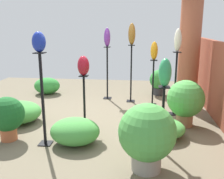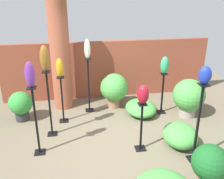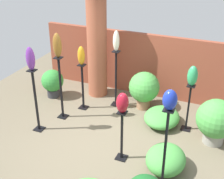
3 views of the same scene
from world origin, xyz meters
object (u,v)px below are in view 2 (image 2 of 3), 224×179
(pedestal_cobalt, at_px, (197,127))
(art_vase_ivory, at_px, (87,49))
(potted_plant_near_pillar, at_px, (21,105))
(pedestal_ivory, at_px, (89,88))
(art_vase_jade, at_px, (165,65))
(pedestal_amber, at_px, (62,102))
(art_vase_violet, at_px, (30,75))
(brick_pillar, at_px, (60,56))
(art_vase_cobalt, at_px, (205,75))
(potted_plant_mid_right, at_px, (210,164))
(art_vase_amber, at_px, (60,68))
(pedestal_violet, at_px, (36,124))
(art_vase_ruby, at_px, (143,95))
(potted_plant_mid_left, at_px, (189,96))
(potted_plant_front_right, at_px, (114,88))
(pedestal_bronze, at_px, (50,107))
(art_vase_bronze, at_px, (45,59))
(pedestal_ruby, at_px, (141,129))
(pedestal_jade, at_px, (162,95))

(pedestal_cobalt, relative_size, art_vase_ivory, 3.19)
(potted_plant_near_pillar, bearing_deg, pedestal_ivory, 7.71)
(art_vase_ivory, bearing_deg, art_vase_jade, -12.44)
(pedestal_amber, relative_size, art_vase_violet, 2.36)
(brick_pillar, distance_m, potted_plant_near_pillar, 1.46)
(art_vase_cobalt, bearing_deg, art_vase_violet, 166.77)
(art_vase_violet, distance_m, potted_plant_mid_right, 3.21)
(pedestal_amber, bearing_deg, brick_pillar, 89.86)
(pedestal_ivory, distance_m, art_vase_violet, 2.14)
(art_vase_amber, bearing_deg, brick_pillar, 89.86)
(pedestal_violet, relative_size, art_vase_ruby, 3.72)
(art_vase_jade, bearing_deg, potted_plant_mid_left, -22.98)
(pedestal_violet, relative_size, potted_plant_front_right, 1.52)
(art_vase_jade, xyz_separation_m, potted_plant_mid_right, (-0.11, -2.51, -0.79))
(art_vase_ruby, height_order, art_vase_amber, art_vase_amber)
(pedestal_amber, bearing_deg, potted_plant_front_right, 23.58)
(brick_pillar, xyz_separation_m, art_vase_ivory, (0.63, -0.35, 0.23))
(potted_plant_mid_right, bearing_deg, potted_plant_near_pillar, 140.10)
(pedestal_amber, relative_size, art_vase_jade, 2.65)
(brick_pillar, height_order, pedestal_bronze, brick_pillar)
(art_vase_bronze, relative_size, potted_plant_mid_right, 0.69)
(art_vase_bronze, distance_m, potted_plant_front_right, 2.19)
(art_vase_jade, bearing_deg, pedestal_ruby, -122.92)
(brick_pillar, relative_size, art_vase_violet, 5.83)
(pedestal_ivory, bearing_deg, potted_plant_near_pillar, -172.29)
(pedestal_ivory, relative_size, potted_plant_mid_left, 1.47)
(pedestal_cobalt, height_order, art_vase_ivory, art_vase_ivory)
(pedestal_violet, relative_size, art_vase_cobalt, 4.40)
(art_vase_jade, relative_size, potted_plant_front_right, 0.46)
(art_vase_cobalt, bearing_deg, pedestal_jade, 89.11)
(potted_plant_front_right, bearing_deg, art_vase_cobalt, -65.69)
(pedestal_jade, distance_m, potted_plant_mid_left, 0.62)
(pedestal_ivory, bearing_deg, art_vase_ruby, -64.65)
(art_vase_ruby, xyz_separation_m, art_vase_amber, (-1.47, 1.34, 0.14))
(potted_plant_mid_right, relative_size, potted_plant_near_pillar, 1.06)
(pedestal_cobalt, bearing_deg, pedestal_violet, 166.77)
(pedestal_ruby, relative_size, art_vase_amber, 2.31)
(art_vase_cobalt, xyz_separation_m, art_vase_bronze, (-2.58, 1.27, 0.03))
(art_vase_amber, bearing_deg, potted_plant_near_pillar, 167.01)
(art_vase_ivory, relative_size, potted_plant_mid_left, 0.51)
(pedestal_cobalt, bearing_deg, potted_plant_near_pillar, 148.47)
(pedestal_bronze, height_order, art_vase_cobalt, art_vase_cobalt)
(art_vase_cobalt, relative_size, art_vase_ruby, 0.85)
(pedestal_cobalt, relative_size, potted_plant_mid_left, 1.62)
(pedestal_violet, distance_m, pedestal_amber, 1.23)
(potted_plant_front_right, bearing_deg, pedestal_ivory, -169.18)
(pedestal_jade, bearing_deg, potted_plant_mid_right, -92.58)
(pedestal_bronze, bearing_deg, pedestal_amber, 65.78)
(pedestal_violet, relative_size, art_vase_violet, 2.92)
(potted_plant_mid_right, bearing_deg, pedestal_amber, 132.49)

